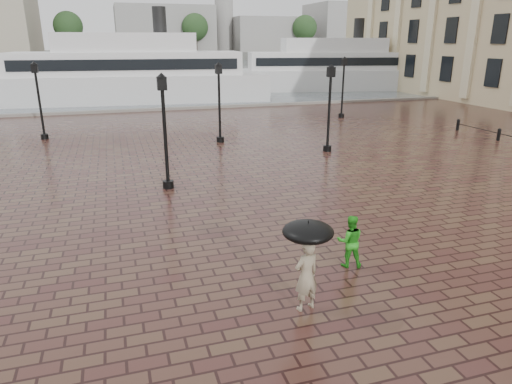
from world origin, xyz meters
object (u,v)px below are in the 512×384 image
adult_pedestrian (306,276)px  child_pedestrian (350,241)px  ferry_near (129,74)px  ferry_far (332,69)px  street_lamps (228,103)px

adult_pedestrian → child_pedestrian: size_ratio=1.16×
adult_pedestrian → ferry_near: size_ratio=0.06×
child_pedestrian → ferry_near: bearing=-65.8°
ferry_far → child_pedestrian: bearing=-103.8°
ferry_near → ferry_far: bearing=16.0°
ferry_far → street_lamps: bearing=-115.0°
adult_pedestrian → ferry_far: size_ratio=0.06×
street_lamps → ferry_far: (19.24, 25.78, 0.12)m
child_pedestrian → ferry_far: (19.88, 41.58, 1.73)m
adult_pedestrian → ferry_near: 38.68m
adult_pedestrian → ferry_far: bearing=-129.5°
street_lamps → child_pedestrian: street_lamps is taller
street_lamps → ferry_near: size_ratio=0.80×
street_lamps → adult_pedestrian: street_lamps is taller
street_lamps → child_pedestrian: size_ratio=15.10×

